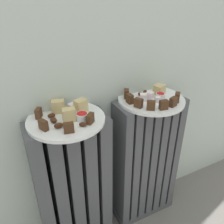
# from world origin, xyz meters

# --- Properties ---
(radiator_left) EXTENTS (0.30, 0.13, 0.62)m
(radiator_left) POSITION_xyz_m (-0.17, 0.28, 0.31)
(radiator_left) COLOR #47474C
(radiator_left) RESTS_ON ground_plane
(radiator_right) EXTENTS (0.30, 0.13, 0.62)m
(radiator_right) POSITION_xyz_m (0.17, 0.28, 0.31)
(radiator_right) COLOR #47474C
(radiator_right) RESTS_ON ground_plane
(plate_left) EXTENTS (0.26, 0.26, 0.01)m
(plate_left) POSITION_xyz_m (-0.17, 0.28, 0.63)
(plate_left) COLOR white
(plate_left) RESTS_ON radiator_left
(plate_right) EXTENTS (0.26, 0.26, 0.01)m
(plate_right) POSITION_xyz_m (0.17, 0.28, 0.63)
(plate_right) COLOR white
(plate_right) RESTS_ON radiator_right
(dark_cake_slice_left_0) EXTENTS (0.03, 0.03, 0.03)m
(dark_cake_slice_left_0) POSITION_xyz_m (-0.25, 0.32, 0.65)
(dark_cake_slice_left_0) COLOR #472B19
(dark_cake_slice_left_0) RESTS_ON plate_left
(dark_cake_slice_left_1) EXTENTS (0.03, 0.03, 0.03)m
(dark_cake_slice_left_1) POSITION_xyz_m (-0.25, 0.24, 0.65)
(dark_cake_slice_left_1) COLOR #472B19
(dark_cake_slice_left_1) RESTS_ON plate_left
(dark_cake_slice_left_2) EXTENTS (0.03, 0.02, 0.03)m
(dark_cake_slice_left_2) POSITION_xyz_m (-0.19, 0.19, 0.65)
(dark_cake_slice_left_2) COLOR #472B19
(dark_cake_slice_left_2) RESTS_ON plate_left
(dark_cake_slice_left_3) EXTENTS (0.03, 0.03, 0.03)m
(dark_cake_slice_left_3) POSITION_xyz_m (-0.11, 0.21, 0.65)
(dark_cake_slice_left_3) COLOR #472B19
(dark_cake_slice_left_3) RESTS_ON plate_left
(marble_cake_slice_left_0) EXTENTS (0.05, 0.04, 0.05)m
(marble_cake_slice_left_0) POSITION_xyz_m (-0.12, 0.29, 0.66)
(marble_cake_slice_left_0) COLOR tan
(marble_cake_slice_left_0) RESTS_ON plate_left
(marble_cake_slice_left_1) EXTENTS (0.05, 0.03, 0.04)m
(marble_cake_slice_left_1) POSITION_xyz_m (-0.17, 0.26, 0.65)
(marble_cake_slice_left_1) COLOR tan
(marble_cake_slice_left_1) RESTS_ON plate_left
(marble_cake_slice_left_2) EXTENTS (0.05, 0.04, 0.04)m
(marble_cake_slice_left_2) POSITION_xyz_m (-0.18, 0.33, 0.65)
(marble_cake_slice_left_2) COLOR tan
(marble_cake_slice_left_2) RESTS_ON plate_left
(turkish_delight_left_0) EXTENTS (0.03, 0.03, 0.02)m
(turkish_delight_left_0) POSITION_xyz_m (-0.14, 0.33, 0.64)
(turkish_delight_left_0) COLOR white
(turkish_delight_left_0) RESTS_ON plate_left
(turkish_delight_left_1) EXTENTS (0.03, 0.03, 0.02)m
(turkish_delight_left_1) POSITION_xyz_m (-0.15, 0.28, 0.64)
(turkish_delight_left_1) COLOR white
(turkish_delight_left_1) RESTS_ON plate_left
(turkish_delight_left_2) EXTENTS (0.03, 0.03, 0.02)m
(turkish_delight_left_2) POSITION_xyz_m (-0.17, 0.29, 0.64)
(turkish_delight_left_2) COLOR white
(turkish_delight_left_2) RESTS_ON plate_left
(medjool_date_left_0) EXTENTS (0.03, 0.02, 0.02)m
(medjool_date_left_0) POSITION_xyz_m (-0.21, 0.23, 0.64)
(medjool_date_left_0) COLOR #3D1E0F
(medjool_date_left_0) RESTS_ON plate_left
(medjool_date_left_1) EXTENTS (0.03, 0.03, 0.02)m
(medjool_date_left_1) POSITION_xyz_m (-0.22, 0.27, 0.64)
(medjool_date_left_1) COLOR #3D1E0F
(medjool_date_left_1) RESTS_ON plate_left
(medjool_date_left_2) EXTENTS (0.03, 0.02, 0.01)m
(medjool_date_left_2) POSITION_xyz_m (-0.14, 0.20, 0.64)
(medjool_date_left_2) COLOR #3D1E0F
(medjool_date_left_2) RESTS_ON plate_left
(medjool_date_left_3) EXTENTS (0.03, 0.02, 0.02)m
(medjool_date_left_3) POSITION_xyz_m (-0.22, 0.31, 0.64)
(medjool_date_left_3) COLOR #3D1E0F
(medjool_date_left_3) RESTS_ON plate_left
(jam_bowl_left) EXTENTS (0.04, 0.04, 0.02)m
(jam_bowl_left) POSITION_xyz_m (-0.13, 0.24, 0.65)
(jam_bowl_left) COLOR white
(jam_bowl_left) RESTS_ON plate_left
(dark_cake_slice_right_0) EXTENTS (0.03, 0.03, 0.03)m
(dark_cake_slice_right_0) POSITION_xyz_m (0.09, 0.33, 0.65)
(dark_cake_slice_right_0) COLOR #472B19
(dark_cake_slice_right_0) RESTS_ON plate_right
(dark_cake_slice_right_1) EXTENTS (0.02, 0.03, 0.03)m
(dark_cake_slice_right_1) POSITION_xyz_m (0.08, 0.28, 0.65)
(dark_cake_slice_right_1) COLOR #472B19
(dark_cake_slice_right_1) RESTS_ON plate_right
(dark_cake_slice_right_2) EXTENTS (0.03, 0.03, 0.03)m
(dark_cake_slice_right_2) POSITION_xyz_m (0.09, 0.24, 0.65)
(dark_cake_slice_right_2) COLOR #472B19
(dark_cake_slice_right_2) RESTS_ON plate_right
(dark_cake_slice_right_3) EXTENTS (0.03, 0.03, 0.03)m
(dark_cake_slice_right_3) POSITION_xyz_m (0.12, 0.20, 0.65)
(dark_cake_slice_right_3) COLOR #472B19
(dark_cake_slice_right_3) RESTS_ON plate_right
(dark_cake_slice_right_4) EXTENTS (0.03, 0.02, 0.03)m
(dark_cake_slice_right_4) POSITION_xyz_m (0.16, 0.18, 0.65)
(dark_cake_slice_right_4) COLOR #472B19
(dark_cake_slice_right_4) RESTS_ON plate_right
(dark_cake_slice_right_5) EXTENTS (0.03, 0.03, 0.03)m
(dark_cake_slice_right_5) POSITION_xyz_m (0.20, 0.19, 0.65)
(dark_cake_slice_right_5) COLOR #472B19
(dark_cake_slice_right_5) RESTS_ON plate_right
(dark_cake_slice_right_6) EXTENTS (0.03, 0.03, 0.03)m
(dark_cake_slice_right_6) POSITION_xyz_m (0.24, 0.21, 0.65)
(dark_cake_slice_right_6) COLOR #472B19
(dark_cake_slice_right_6) RESTS_ON plate_right
(marble_cake_slice_right_0) EXTENTS (0.05, 0.05, 0.04)m
(marble_cake_slice_right_0) POSITION_xyz_m (0.23, 0.30, 0.65)
(marble_cake_slice_right_0) COLOR tan
(marble_cake_slice_right_0) RESTS_ON plate_right
(turkish_delight_right_0) EXTENTS (0.04, 0.04, 0.03)m
(turkish_delight_right_0) POSITION_xyz_m (0.14, 0.28, 0.65)
(turkish_delight_right_0) COLOR white
(turkish_delight_right_0) RESTS_ON plate_right
(turkish_delight_right_1) EXTENTS (0.02, 0.02, 0.02)m
(turkish_delight_right_1) POSITION_xyz_m (0.18, 0.24, 0.64)
(turkish_delight_right_1) COLOR white
(turkish_delight_right_1) RESTS_ON plate_right
(turkish_delight_right_2) EXTENTS (0.03, 0.03, 0.02)m
(turkish_delight_right_2) POSITION_xyz_m (0.17, 0.28, 0.64)
(turkish_delight_right_2) COLOR white
(turkish_delight_right_2) RESTS_ON plate_right
(medjool_date_right_0) EXTENTS (0.02, 0.02, 0.02)m
(medjool_date_right_0) POSITION_xyz_m (0.15, 0.32, 0.64)
(medjool_date_right_0) COLOR #3D1E0F
(medjool_date_right_0) RESTS_ON plate_right
(medjool_date_right_1) EXTENTS (0.03, 0.03, 0.01)m
(medjool_date_right_1) POSITION_xyz_m (0.18, 0.33, 0.64)
(medjool_date_right_1) COLOR #3D1E0F
(medjool_date_right_1) RESTS_ON plate_right
(jam_bowl_right) EXTENTS (0.04, 0.04, 0.02)m
(jam_bowl_right) POSITION_xyz_m (0.21, 0.26, 0.64)
(jam_bowl_right) COLOR white
(jam_bowl_right) RESTS_ON plate_right
(fork) EXTENTS (0.06, 0.09, 0.00)m
(fork) POSITION_xyz_m (0.17, 0.25, 0.63)
(fork) COLOR #B7B7BC
(fork) RESTS_ON plate_right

